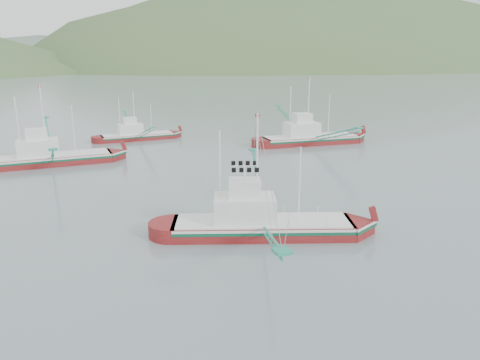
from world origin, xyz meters
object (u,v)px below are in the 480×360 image
object	(u,v)px
bg_boat_right	(309,134)
bg_boat_left	(49,153)
bg_boat_far	(137,133)
main_boat	(261,210)

from	to	relation	value
bg_boat_right	bg_boat_left	bearing A→B (deg)	-175.60
bg_boat_far	bg_boat_right	world-z (taller)	bg_boat_right
main_boat	bg_boat_right	xyz separation A→B (m)	(21.95, 33.43, -0.49)
main_boat	bg_boat_far	distance (m)	46.71
main_boat	bg_boat_right	world-z (taller)	bg_boat_right
main_boat	bg_boat_left	distance (m)	36.02
main_boat	bg_boat_right	distance (m)	39.99
main_boat	bg_boat_right	bearing A→B (deg)	74.83
main_boat	bg_boat_far	xyz separation A→B (m)	(-3.48, 46.58, -0.85)
bg_boat_right	main_boat	bearing A→B (deg)	-121.06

